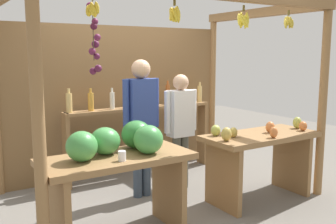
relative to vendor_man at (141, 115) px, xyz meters
The scene contains 7 objects.
ground_plane 1.04m from the vendor_man, 11.47° to the right, with size 12.00×12.00×0.00m, color slate.
market_stall 0.63m from the vendor_man, 65.21° to the left, with size 3.50×2.25×2.38m.
fruit_counter_left 1.10m from the vendor_man, 129.86° to the right, with size 1.42×0.70×1.09m.
fruit_counter_right 1.48m from the vendor_man, 36.55° to the right, with size 1.42×0.64×0.96m.
bottle_shelf_unit 0.88m from the vendor_man, 62.11° to the left, with size 2.25×0.22×1.36m.
vendor_man is the anchor object (origin of this frame).
vendor_woman 0.58m from the vendor_man, ahead, with size 0.48×0.20×1.49m.
Camera 1 is at (-2.38, -3.99, 1.76)m, focal length 41.14 mm.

